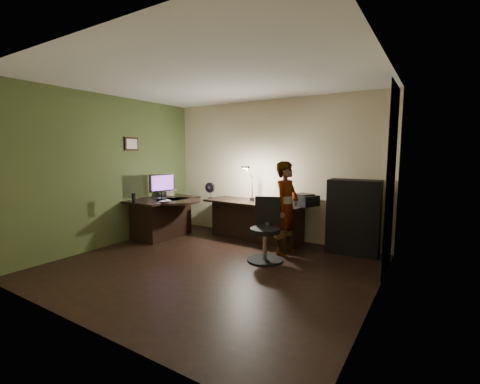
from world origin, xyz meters
The scene contains 27 objects.
floor centered at (0.00, 0.00, -0.01)m, with size 4.50×4.00×0.01m, color black.
ceiling centered at (0.00, 0.00, 2.71)m, with size 4.50×4.00×0.01m, color silver.
wall_back centered at (0.00, 2.00, 1.35)m, with size 4.50×0.01×2.70m, color #CABA91.
wall_front centered at (0.00, -2.00, 1.35)m, with size 4.50×0.01×2.70m, color #CABA91.
wall_left centered at (-2.25, 0.00, 1.35)m, with size 0.01×4.00×2.70m, color #CABA91.
wall_right centered at (2.25, 0.00, 1.35)m, with size 0.01×4.00×2.70m, color #CABA91.
green_wall_overlay centered at (-2.24, 0.00, 1.35)m, with size 0.00×4.00×2.70m, color #48572B.
arched_doorway centered at (2.24, 1.15, 1.30)m, with size 0.01×0.90×2.60m, color black.
french_door centered at (2.24, -0.55, 1.05)m, with size 0.02×0.92×2.10m, color white.
framed_picture centered at (-2.22, 0.45, 1.85)m, with size 0.04×0.30×0.25m, color black.
desk_left centered at (-1.83, 0.85, 0.39)m, with size 0.83×1.35×0.78m, color black.
desk_right centered at (-0.17, 1.63, 0.38)m, with size 2.01×0.70×0.75m, color black.
cabinet centered at (1.63, 1.78, 0.62)m, with size 0.83×0.41×1.24m, color black.
laptop_stand centered at (-2.00, 1.13, 0.85)m, with size 0.25×0.21×0.10m, color silver.
laptop centered at (-2.00, 1.13, 1.02)m, with size 0.35×0.33×0.24m, color silver.
monitor centered at (-1.76, 0.74, 0.97)m, with size 0.11×0.53×0.35m, color black.
mouse centered at (-1.42, 0.54, 0.82)m, with size 0.07×0.10×0.04m, color silver.
phone centered at (-1.40, 0.50, 0.80)m, with size 0.06×0.13×0.01m, color black.
pen centered at (-1.95, 0.71, 0.80)m, with size 0.01×0.15×0.01m, color black.
speaker centered at (-1.72, 0.05, 0.89)m, with size 0.07×0.07×0.18m, color black.
notepad centered at (-1.46, 0.53, 0.80)m, with size 0.14×0.20×0.01m, color silver.
desk_fan centered at (-1.19, 1.55, 0.92)m, with size 0.21×0.11×0.32m, color black.
headphones centered at (0.44, 1.12, 0.80)m, with size 0.21×0.09×0.10m, color navy.
printer centered at (0.78, 1.69, 0.86)m, with size 0.46×0.36×0.21m, color black.
desk_lamp centered at (-0.27, 1.69, 1.12)m, with size 0.18×0.33×0.73m, color black.
office_chair centered at (0.57, 0.64, 0.50)m, with size 0.55×0.55×0.99m, color black.
person centered at (0.68, 1.17, 0.77)m, with size 0.55×0.37×1.55m, color #D8A88C.
Camera 1 is at (2.80, -3.69, 1.69)m, focal length 24.00 mm.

